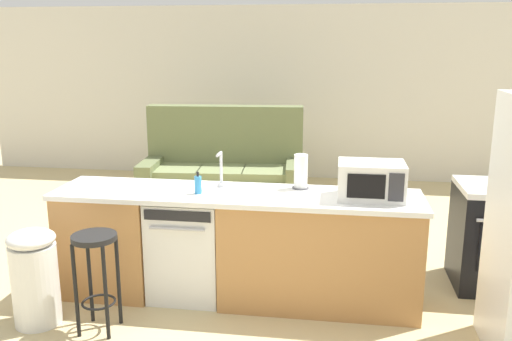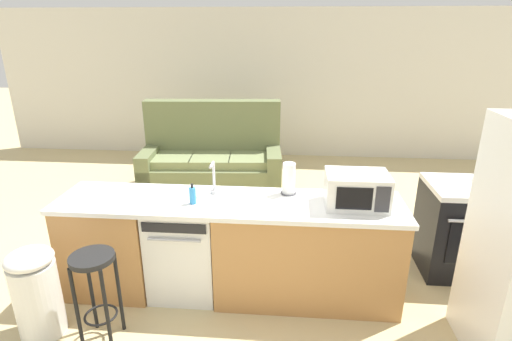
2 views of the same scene
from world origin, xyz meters
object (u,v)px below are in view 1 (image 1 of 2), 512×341
Objects in this scene: microwave at (371,180)px; soap_bottle at (198,185)px; couch at (224,176)px; trash_bin at (35,276)px; dishwasher at (189,246)px; stove_range at (501,236)px; paper_towel_roll at (301,172)px; bar_stool at (96,262)px.

soap_bottle is at bearing -176.83° from microwave.
couch is (-0.35, 2.57, -0.58)m from soap_bottle.
couch is at bearing 97.65° from soap_bottle.
microwave is 1.34m from soap_bottle.
trash_bin is 0.36× the size of couch.
stove_range is at bearing 11.91° from dishwasher.
couch is at bearing 145.47° from stove_range.
microwave is 0.68× the size of trash_bin.
stove_range is 5.11× the size of soap_bottle.
trash_bin is 3.24m from couch.
couch reaches higher than paper_towel_roll.
couch is (0.26, 3.18, -0.14)m from bar_stool.
soap_bottle is at bearing -160.62° from paper_towel_roll.
microwave reaches higher than bar_stool.
bar_stool is at bearing -2.99° from trash_bin.
soap_bottle is at bearing 44.72° from bar_stool.
microwave is at bearing -154.44° from stove_range.
paper_towel_roll is 2.18m from trash_bin.
couch reaches higher than trash_bin.
paper_towel_roll is (-1.70, -0.35, 0.59)m from stove_range.
microwave is 2.12m from bar_stool.
couch is at bearing 116.29° from paper_towel_roll.
dishwasher is 1.19m from trash_bin.
trash_bin is at bearing -152.62° from soap_bottle.
trash_bin is (-0.50, 0.03, -0.16)m from bar_stool.
soap_bottle is (-2.49, -0.62, 0.52)m from stove_range.
dishwasher is 1.14× the size of trash_bin.
trash_bin is (-1.11, -0.58, -0.59)m from soap_bottle.
soap_bottle is 0.09× the size of couch.
dishwasher is 2.51m from couch.
paper_towel_roll reaches higher than stove_range.
couch reaches higher than microwave.
soap_bottle reaches higher than bar_stool.
couch reaches higher than stove_range.
paper_towel_roll is at bearing -168.48° from stove_range.
stove_range is at bearing 21.60° from bar_stool.
soap_bottle reaches higher than dishwasher.
paper_towel_roll reaches higher than microwave.
trash_bin is at bearing 177.01° from bar_stool.
bar_stool is 1.00× the size of trash_bin.
bar_stool is (-1.95, -0.68, -0.50)m from microwave.
paper_towel_roll is at bearing 24.18° from trash_bin.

